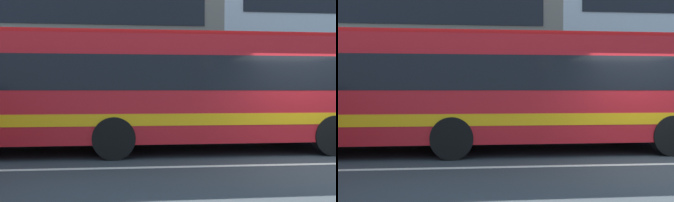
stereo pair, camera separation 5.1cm
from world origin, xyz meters
The scene contains 5 objects.
ground_plane centered at (0.00, 0.00, 0.00)m, with size 160.00×160.00×0.00m, color #323A3E.
lane_centre_line centered at (0.00, 0.00, 0.00)m, with size 60.00×0.16×0.01m, color silver.
hedge_row_far centered at (-2.07, 5.44, 0.44)m, with size 12.66×1.10×0.88m, color #2C511D.
apartment_block_left centered at (-11.45, 13.70, 4.66)m, with size 22.77×11.08×9.31m.
transit_bus centered at (-3.83, 2.09, 1.69)m, with size 11.35×2.72×3.05m.
Camera 1 is at (-4.01, -7.25, 1.62)m, focal length 37.33 mm.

